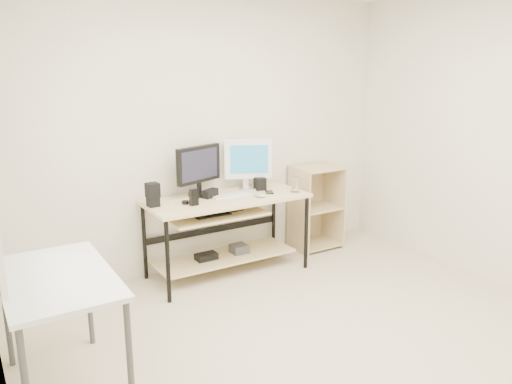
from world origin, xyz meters
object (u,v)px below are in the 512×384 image
object	(u,v)px
side_table	(58,288)
audio_controller	(194,197)
desk	(224,219)
white_imac	(248,160)
shelf_unit	(314,206)
black_monitor	(199,167)

from	to	relation	value
side_table	audio_controller	size ratio (longest dim) A/B	7.02
desk	white_imac	bearing A→B (deg)	25.28
audio_controller	white_imac	bearing A→B (deg)	17.18
shelf_unit	audio_controller	xyz separation A→B (m)	(-1.52, -0.26, 0.37)
desk	shelf_unit	xyz separation A→B (m)	(1.18, 0.16, -0.09)
desk	shelf_unit	bearing A→B (deg)	7.77
side_table	audio_controller	xyz separation A→B (m)	(1.31, 0.96, 0.15)
black_monitor	side_table	bearing A→B (deg)	-159.65
black_monitor	white_imac	distance (m)	0.52
shelf_unit	white_imac	distance (m)	1.00
side_table	audio_controller	world-z (taller)	audio_controller
black_monitor	desk	bearing A→B (deg)	-68.47
black_monitor	audio_controller	size ratio (longest dim) A/B	3.49
black_monitor	shelf_unit	bearing A→B (deg)	-20.54
side_table	shelf_unit	distance (m)	3.09
white_imac	audio_controller	distance (m)	0.79
desk	audio_controller	distance (m)	0.46
side_table	shelf_unit	size ratio (longest dim) A/B	1.11
side_table	black_monitor	xyz separation A→B (m)	(1.49, 1.25, 0.35)
audio_controller	side_table	bearing A→B (deg)	-147.65
desk	black_monitor	xyz separation A→B (m)	(-0.16, 0.19, 0.48)
white_imac	desk	bearing A→B (deg)	-130.72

